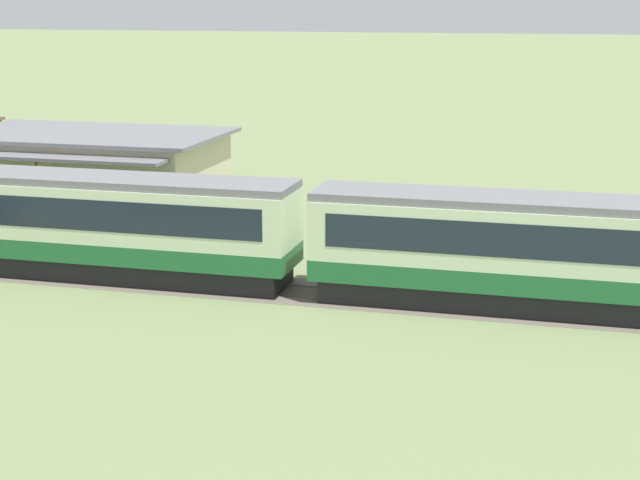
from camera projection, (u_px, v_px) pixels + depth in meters
name	position (u px, v px, depth m)	size (l,w,h in m)	color
ground_plane	(387.00, 301.00, 37.00)	(600.00, 600.00, 0.00)	#707F51
passenger_train	(312.00, 234.00, 37.50)	(75.01, 3.11, 4.20)	#1E6033
railway_track	(335.00, 294.00, 37.83)	(151.08, 3.60, 0.04)	#665B51
station_building	(90.00, 174.00, 51.20)	(13.94, 9.50, 4.37)	beige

